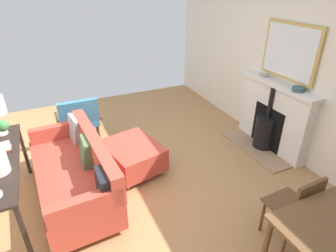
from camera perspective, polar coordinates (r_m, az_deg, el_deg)
name	(u,v)px	position (r m, az deg, el deg)	size (l,w,h in m)	color
ground_plane	(131,184)	(3.90, -7.51, -11.58)	(5.02, 6.32, 0.01)	#A87A4C
wall_left	(291,61)	(4.52, 23.74, 11.99)	(0.12, 6.32, 2.78)	silver
fireplace	(271,120)	(4.68, 20.19, 1.11)	(0.58, 1.40, 1.09)	#9E7A5B
mirror_over_mantel	(290,52)	(4.41, 23.49, 13.67)	(0.04, 0.96, 0.78)	tan
mantel_bowl_near	(263,75)	(4.68, 18.80, 9.72)	(0.13, 0.13, 0.04)	#9E9384
mantel_bowl_far	(298,89)	(4.24, 24.91, 6.82)	(0.17, 0.17, 0.05)	#334C56
sofa	(76,173)	(3.64, -18.14, -9.06)	(0.88, 1.80, 0.79)	#B2B2B7
ottoman	(133,155)	(4.00, -7.15, -5.83)	(0.82, 0.93, 0.41)	#B2B2B7
armchair_accent	(79,118)	(4.79, -17.68, 1.55)	(0.69, 0.59, 0.80)	#4C3321
console_table	(1,167)	(3.51, -30.73, -7.18)	(0.38, 1.62, 0.76)	black
dining_chair_near_fireplace	(297,206)	(3.11, 24.75, -14.45)	(0.42, 0.42, 0.84)	brown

